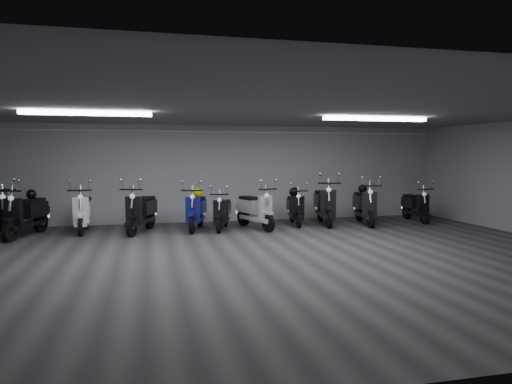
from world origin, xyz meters
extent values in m
cube|color=#38373A|center=(0.00, 0.00, -0.01)|extent=(14.00, 10.00, 0.01)
cube|color=slate|center=(0.00, 0.00, 2.80)|extent=(14.00, 10.00, 0.01)
cube|color=#ACACAE|center=(0.00, 5.00, 1.40)|extent=(14.00, 0.01, 2.80)
cube|color=#ACACAE|center=(0.00, -5.00, 1.40)|extent=(14.00, 0.01, 2.80)
cube|color=white|center=(-3.00, 1.00, 2.74)|extent=(2.40, 0.18, 0.08)
cube|color=white|center=(3.00, 1.00, 2.74)|extent=(2.40, 0.18, 0.08)
cylinder|color=white|center=(0.00, 4.92, 2.62)|extent=(13.60, 0.05, 0.05)
sphere|color=#0D2A96|center=(-5.44, 4.14, 1.03)|extent=(0.29, 0.29, 0.29)
sphere|color=black|center=(4.04, 3.68, 0.99)|extent=(0.25, 0.25, 0.25)
sphere|color=black|center=(-4.66, 3.73, 1.00)|extent=(0.23, 0.23, 0.23)
sphere|color=#C7C60B|center=(-0.63, 3.79, 0.95)|extent=(0.26, 0.26, 0.26)
sphere|color=black|center=(2.12, 4.04, 0.90)|extent=(0.28, 0.28, 0.28)
camera|label=1|loc=(-1.89, -8.36, 1.95)|focal=32.40mm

